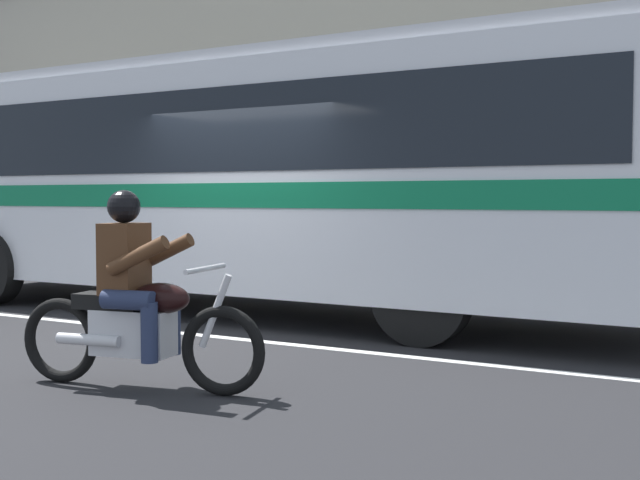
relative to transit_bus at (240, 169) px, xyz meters
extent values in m
plane|color=black|center=(0.87, -1.19, -1.88)|extent=(60.00, 60.00, 0.00)
cube|color=#A39E93|center=(0.87, 3.91, -1.81)|extent=(28.00, 3.80, 0.15)
cube|color=silver|center=(0.87, -1.79, -1.88)|extent=(26.60, 0.14, 0.01)
cube|color=gray|center=(0.87, 6.21, 3.37)|extent=(28.00, 0.80, 10.51)
cube|color=#233347|center=(0.87, 5.77, 1.80)|extent=(25.76, 0.10, 1.40)
cube|color=silver|center=(0.00, 0.01, -0.15)|extent=(11.17, 2.80, 2.70)
cube|color=black|center=(0.00, 0.01, 0.40)|extent=(10.28, 2.82, 0.96)
cube|color=#0F7247|center=(0.00, 0.01, -0.35)|extent=(10.94, 2.83, 0.28)
cube|color=#BABCC3|center=(0.00, 0.01, 1.26)|extent=(10.94, 2.67, 0.16)
cylinder|color=black|center=(3.06, -1.17, -1.36)|extent=(1.04, 0.30, 1.04)
torus|color=black|center=(2.56, -3.89, -1.54)|extent=(0.69, 0.22, 0.69)
torus|color=black|center=(1.13, -4.16, -1.54)|extent=(0.69, 0.22, 0.69)
cube|color=silver|center=(1.80, -4.03, -1.44)|extent=(0.68, 0.40, 0.36)
ellipsoid|color=black|center=(2.04, -3.99, -1.16)|extent=(0.52, 0.37, 0.24)
cube|color=black|center=(1.60, -4.07, -1.20)|extent=(0.60, 0.36, 0.12)
cylinder|color=silver|center=(2.50, -3.90, -1.24)|extent=(0.28, 0.11, 0.58)
cylinder|color=silver|center=(2.42, -3.91, -0.92)|extent=(0.16, 0.64, 0.04)
cylinder|color=silver|center=(1.53, -4.25, -1.49)|extent=(0.56, 0.19, 0.09)
cube|color=#4C2D19|center=(1.73, -4.05, -0.86)|extent=(0.34, 0.41, 0.56)
sphere|color=black|center=(1.73, -4.05, -0.45)|extent=(0.26, 0.26, 0.26)
cylinder|color=#232D4C|center=(1.83, -3.84, -1.16)|extent=(0.44, 0.23, 0.15)
cylinder|color=#232D4C|center=(2.01, -3.81, -1.40)|extent=(0.13, 0.13, 0.46)
cylinder|color=#232D4C|center=(1.90, -4.20, -1.16)|extent=(0.44, 0.23, 0.15)
cylinder|color=#232D4C|center=(2.08, -4.16, -1.40)|extent=(0.13, 0.13, 0.46)
cylinder|color=#4C2D19|center=(1.93, -3.81, -0.82)|extent=(0.53, 0.21, 0.32)
cylinder|color=#4C2D19|center=(2.00, -4.20, -0.82)|extent=(0.53, 0.21, 0.32)
camera|label=1|loc=(6.24, -8.90, -0.38)|focal=46.15mm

